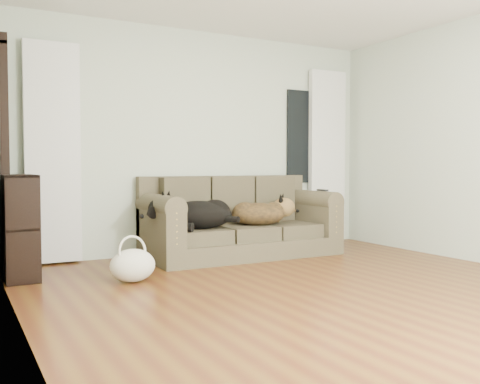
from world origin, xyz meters
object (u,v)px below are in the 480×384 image
bookshelf (19,223)px  sofa (242,216)px  tote_bag (133,264)px  dog_black_lab (195,216)px  dog_shepherd (261,212)px

bookshelf → sofa: bearing=8.4°
tote_bag → bookshelf: bearing=141.3°
dog_black_lab → dog_shepherd: dog_black_lab is taller
dog_black_lab → tote_bag: size_ratio=1.82×
dog_shepherd → bookshelf: 2.56m
dog_black_lab → tote_bag: bearing=-121.2°
dog_black_lab → bookshelf: size_ratio=0.78×
tote_bag → bookshelf: 1.14m
sofa → bookshelf: size_ratio=2.30×
dog_black_lab → tote_bag: 1.16m
dog_shepherd → dog_black_lab: bearing=23.2°
dog_black_lab → dog_shepherd: size_ratio=1.14×
sofa → dog_shepherd: 0.23m
dog_shepherd → bookshelf: bearing=23.2°
dog_shepherd → tote_bag: 1.87m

